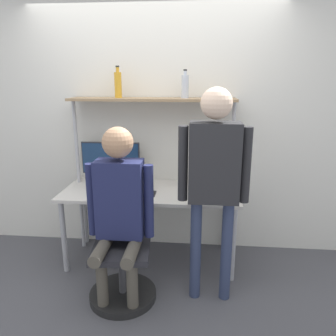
% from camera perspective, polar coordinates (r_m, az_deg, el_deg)
% --- Properties ---
extents(ground_plane, '(12.00, 12.00, 0.00)m').
position_cam_1_polar(ground_plane, '(3.21, -3.90, -18.84)').
color(ground_plane, '#4C4C51').
extents(wall_back, '(8.00, 0.06, 2.70)m').
position_cam_1_polar(wall_back, '(3.43, -2.28, 7.81)').
color(wall_back, silver).
rests_on(wall_back, ground_plane).
extents(desk, '(1.69, 0.71, 0.75)m').
position_cam_1_polar(desk, '(3.23, -3.06, -5.15)').
color(desk, beige).
rests_on(desk, ground_plane).
extents(shelf_unit, '(1.61, 0.31, 1.62)m').
position_cam_1_polar(shelf_unit, '(3.24, -2.75, 8.29)').
color(shelf_unit, '#997A56').
rests_on(shelf_unit, ground_plane).
extents(monitor, '(0.61, 0.18, 0.42)m').
position_cam_1_polar(monitor, '(3.43, -9.95, 1.38)').
color(monitor, '#333338').
rests_on(monitor, desk).
extents(laptop, '(0.29, 0.24, 0.24)m').
position_cam_1_polar(laptop, '(3.13, -6.85, -3.07)').
color(laptop, silver).
rests_on(laptop, desk).
extents(cell_phone, '(0.07, 0.15, 0.01)m').
position_cam_1_polar(cell_phone, '(3.09, -2.83, -4.49)').
color(cell_phone, black).
rests_on(cell_phone, desk).
extents(office_chair, '(0.56, 0.56, 0.93)m').
position_cam_1_polar(office_chair, '(2.89, -7.92, -16.38)').
color(office_chair, black).
rests_on(office_chair, ground_plane).
extents(person_seated, '(0.54, 0.48, 1.45)m').
position_cam_1_polar(person_seated, '(2.59, -8.52, -6.01)').
color(person_seated, '#4C473D').
rests_on(person_seated, ground_plane).
extents(person_standing, '(0.55, 0.24, 1.74)m').
position_cam_1_polar(person_standing, '(2.53, 8.01, -0.37)').
color(person_standing, '#2D3856').
rests_on(person_standing, ground_plane).
extents(bottle_amber, '(0.07, 0.07, 0.30)m').
position_cam_1_polar(bottle_amber, '(3.27, -8.70, 14.21)').
color(bottle_amber, gold).
rests_on(bottle_amber, shelf_unit).
extents(bottle_clear, '(0.07, 0.07, 0.26)m').
position_cam_1_polar(bottle_clear, '(3.18, 2.99, 14.06)').
color(bottle_clear, silver).
rests_on(bottle_clear, shelf_unit).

